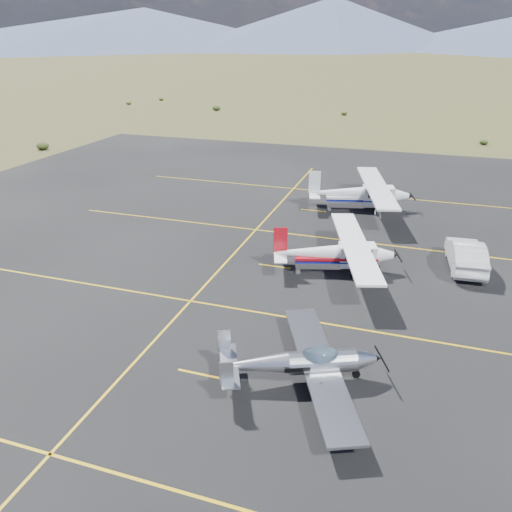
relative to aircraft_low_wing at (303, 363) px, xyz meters
The scene contains 6 objects.
ground 3.00m from the aircraft_low_wing, 112.94° to the left, with size 1600.00×1600.00×0.00m, color #383D1C.
apron 9.73m from the aircraft_low_wing, 96.59° to the left, with size 72.00×72.00×0.02m, color black.
aircraft_low_wing is the anchor object (origin of this frame).
aircraft_cessna 10.72m from the aircraft_low_wing, 93.10° to the left, with size 7.14×10.50×2.68m.
aircraft_plain 22.69m from the aircraft_low_wing, 91.77° to the left, with size 7.75×11.88×3.01m.
sedan 15.08m from the aircraft_low_wing, 63.53° to the left, with size 1.80×5.16×1.70m, color silver.
Camera 1 is at (4.41, -18.72, 12.80)m, focal length 35.00 mm.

